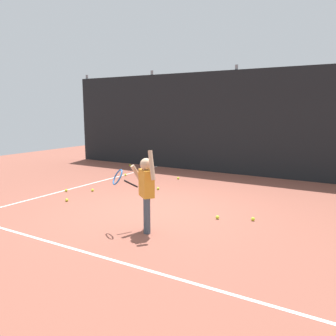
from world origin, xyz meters
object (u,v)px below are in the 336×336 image
object	(u,v)px
tennis_ball_8	(253,219)
tennis_ball_3	(67,200)
tennis_ball_0	(125,175)
tennis_ball_6	(158,189)
tennis_ball_7	(93,190)
tennis_ball_2	(217,217)
tennis_ball_5	(130,165)
tennis_ball_1	(178,178)
tennis_ball_4	(66,190)
tennis_player	(145,188)

from	to	relation	value
tennis_ball_8	tennis_ball_3	bearing A→B (deg)	-168.38
tennis_ball_0	tennis_ball_6	size ratio (longest dim) A/B	1.00
tennis_ball_6	tennis_ball_7	distance (m)	1.59
tennis_ball_2	tennis_ball_3	xyz separation A→B (m)	(-3.26, -0.56, 0.00)
tennis_ball_3	tennis_ball_5	world-z (taller)	same
tennis_ball_2	tennis_ball_3	distance (m)	3.31
tennis_ball_1	tennis_ball_5	xyz separation A→B (m)	(-2.55, 1.12, 0.00)
tennis_ball_5	tennis_ball_8	bearing A→B (deg)	-33.50
tennis_ball_5	tennis_ball_7	bearing A→B (deg)	-66.86
tennis_ball_1	tennis_ball_7	world-z (taller)	same
tennis_ball_3	tennis_ball_6	distance (m)	2.22
tennis_ball_1	tennis_ball_5	size ratio (longest dim) A/B	1.00
tennis_ball_3	tennis_ball_7	xyz separation A→B (m)	(-0.17, 0.97, 0.00)
tennis_ball_3	tennis_ball_5	xyz separation A→B (m)	(-1.64, 4.42, 0.00)
tennis_ball_2	tennis_ball_6	xyz separation A→B (m)	(-2.15, 1.37, 0.00)
tennis_ball_1	tennis_ball_8	xyz separation A→B (m)	(2.93, -2.52, 0.00)
tennis_ball_1	tennis_ball_3	distance (m)	3.43
tennis_ball_3	tennis_ball_6	xyz separation A→B (m)	(1.11, 1.93, 0.00)
tennis_ball_5	tennis_ball_7	world-z (taller)	same
tennis_ball_7	tennis_ball_1	bearing A→B (deg)	65.28
tennis_ball_4	tennis_ball_2	bearing A→B (deg)	-0.95
tennis_ball_0	tennis_ball_4	distance (m)	2.32
tennis_ball_2	tennis_ball_8	bearing A→B (deg)	21.66
tennis_ball_5	tennis_ball_4	bearing A→B (deg)	-76.00
tennis_ball_2	tennis_ball_7	xyz separation A→B (m)	(-3.43, 0.41, 0.00)
tennis_ball_4	tennis_ball_7	xyz separation A→B (m)	(0.53, 0.35, 0.00)
tennis_player	tennis_ball_2	world-z (taller)	tennis_player
tennis_ball_6	tennis_ball_3	bearing A→B (deg)	-119.89
tennis_ball_1	tennis_ball_4	distance (m)	3.12
tennis_ball_0	tennis_ball_5	bearing A→B (deg)	122.57
tennis_ball_6	tennis_ball_7	bearing A→B (deg)	-143.07
tennis_player	tennis_ball_6	distance (m)	2.98
tennis_player	tennis_ball_7	world-z (taller)	tennis_player
tennis_player	tennis_ball_0	distance (m)	4.84
tennis_ball_0	tennis_ball_1	size ratio (longest dim) A/B	1.00
tennis_ball_0	tennis_ball_8	world-z (taller)	same
tennis_ball_8	tennis_ball_0	bearing A→B (deg)	154.63
tennis_ball_4	tennis_ball_7	world-z (taller)	same
tennis_ball_7	tennis_ball_8	bearing A→B (deg)	-2.56
tennis_player	tennis_ball_6	size ratio (longest dim) A/B	20.46
tennis_ball_2	tennis_ball_4	xyz separation A→B (m)	(-3.95, 0.07, 0.00)
tennis_ball_3	tennis_ball_2	bearing A→B (deg)	9.72
tennis_ball_4	tennis_ball_7	size ratio (longest dim) A/B	1.00
tennis_ball_0	tennis_ball_4	world-z (taller)	same
tennis_ball_0	tennis_ball_1	xyz separation A→B (m)	(1.61, 0.36, 0.00)
tennis_player	tennis_ball_0	xyz separation A→B (m)	(-3.19, 3.57, -0.69)
tennis_ball_6	tennis_ball_8	world-z (taller)	same
tennis_ball_6	tennis_ball_7	size ratio (longest dim) A/B	1.00
tennis_ball_7	tennis_ball_8	distance (m)	4.01
tennis_ball_8	tennis_ball_5	bearing A→B (deg)	146.50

